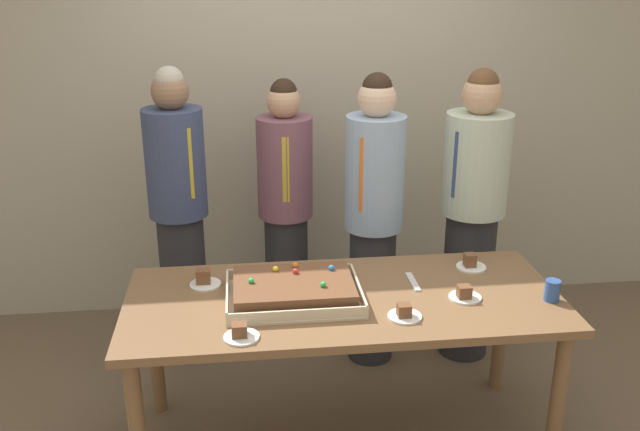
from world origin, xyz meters
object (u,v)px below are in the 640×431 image
(sheet_cake, at_px, (294,290))
(plated_slice_near_left, at_px, (404,314))
(plated_slice_far_left, at_px, (465,295))
(plated_slice_near_right, at_px, (471,264))
(drink_cup_nearest, at_px, (552,290))
(plated_slice_center_front, at_px, (241,333))
(plated_slice_far_right, at_px, (204,280))
(person_serving_front, at_px, (179,214))
(party_table, at_px, (343,314))
(person_striped_tie_right, at_px, (472,214))
(person_green_shirt_behind, at_px, (374,218))
(person_far_right_suit, at_px, (286,209))
(cake_server_utensil, at_px, (413,282))

(sheet_cake, distance_m, plated_slice_near_left, 0.52)
(plated_slice_far_left, bearing_deg, plated_slice_near_right, 67.48)
(drink_cup_nearest, bearing_deg, plated_slice_near_left, -173.36)
(plated_slice_near_right, xyz_separation_m, plated_slice_center_front, (-1.16, -0.56, -0.00))
(plated_slice_far_right, distance_m, person_serving_front, 0.72)
(plated_slice_near_left, xyz_separation_m, plated_slice_center_front, (-0.71, -0.09, 0.00))
(plated_slice_near_right, height_order, person_serving_front, person_serving_front)
(party_table, bearing_deg, person_striped_tie_right, 40.99)
(plated_slice_near_right, height_order, person_green_shirt_behind, person_green_shirt_behind)
(plated_slice_near_left, distance_m, plated_slice_far_right, 0.98)
(party_table, bearing_deg, drink_cup_nearest, -8.89)
(plated_slice_center_front, xyz_separation_m, person_serving_front, (-0.33, 1.22, 0.09))
(person_green_shirt_behind, bearing_deg, drink_cup_nearest, 70.48)
(plated_slice_near_left, xyz_separation_m, person_serving_front, (-1.04, 1.13, 0.10))
(sheet_cake, distance_m, plated_slice_far_left, 0.79)
(person_striped_tie_right, relative_size, person_far_right_suit, 1.06)
(plated_slice_center_front, relative_size, cake_server_utensil, 0.75)
(plated_slice_near_right, distance_m, person_far_right_suit, 1.21)
(person_striped_tie_right, height_order, person_far_right_suit, person_striped_tie_right)
(person_serving_front, bearing_deg, cake_server_utensil, 23.11)
(sheet_cake, bearing_deg, plated_slice_near_left, -26.57)
(sheet_cake, bearing_deg, plated_slice_far_right, 154.39)
(plated_slice_near_left, height_order, person_far_right_suit, person_far_right_suit)
(plated_slice_near_right, relative_size, person_far_right_suit, 0.09)
(plated_slice_far_right, height_order, person_striped_tie_right, person_striped_tie_right)
(cake_server_utensil, bearing_deg, person_striped_tie_right, 51.75)
(plated_slice_far_right, xyz_separation_m, cake_server_utensil, (1.00, -0.09, -0.02))
(plated_slice_far_left, height_order, person_striped_tie_right, person_striped_tie_right)
(plated_slice_center_front, height_order, person_striped_tie_right, person_striped_tie_right)
(plated_slice_center_front, xyz_separation_m, cake_server_utensil, (0.83, 0.43, -0.02))
(drink_cup_nearest, xyz_separation_m, cake_server_utensil, (-0.58, 0.26, -0.05))
(party_table, bearing_deg, person_green_shirt_behind, 69.46)
(plated_slice_near_left, distance_m, person_serving_front, 1.54)
(plated_slice_near_right, bearing_deg, plated_slice_near_left, -133.82)
(person_green_shirt_behind, distance_m, person_far_right_suit, 0.58)
(plated_slice_near_left, relative_size, person_serving_front, 0.09)
(plated_slice_near_left, height_order, plated_slice_far_left, plated_slice_far_left)
(sheet_cake, xyz_separation_m, person_green_shirt_behind, (0.51, 0.75, 0.05))
(plated_slice_far_right, xyz_separation_m, person_striped_tie_right, (1.50, 0.54, 0.07))
(plated_slice_far_right, height_order, person_serving_front, person_serving_front)
(plated_slice_far_right, relative_size, person_far_right_suit, 0.09)
(plated_slice_far_left, xyz_separation_m, drink_cup_nearest, (0.39, -0.06, 0.03))
(plated_slice_center_front, bearing_deg, person_green_shirt_behind, 54.67)
(cake_server_utensil, relative_size, person_striped_tie_right, 0.12)
(drink_cup_nearest, bearing_deg, person_striped_tie_right, 95.39)
(drink_cup_nearest, distance_m, person_far_right_suit, 1.67)
(sheet_cake, height_order, plated_slice_far_right, sheet_cake)
(party_table, xyz_separation_m, drink_cup_nearest, (0.94, -0.15, 0.14))
(plated_slice_near_right, distance_m, plated_slice_center_front, 1.29)
(plated_slice_far_right, xyz_separation_m, drink_cup_nearest, (1.58, -0.35, 0.02))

